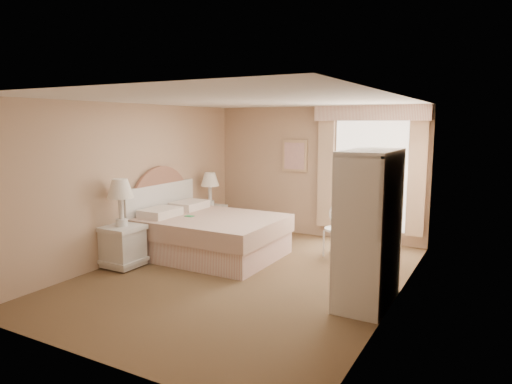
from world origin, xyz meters
The scene contains 9 objects.
room centered at (0.00, 0.00, 1.25)m, with size 4.21×5.51×2.51m.
window centered at (1.05, 2.65, 1.34)m, with size 2.05×0.22×2.51m.
framed_art centered at (-0.45, 2.71, 1.55)m, with size 0.52×0.04×0.62m.
bed centered at (-1.11, 0.60, 0.37)m, with size 2.24×1.76×1.56m.
nightstand_near centered at (-1.84, -0.56, 0.51)m, with size 0.55×0.55×1.34m.
nightstand_far centered at (-1.84, 1.80, 0.46)m, with size 0.50×0.50×1.22m.
round_table centered at (1.24, 1.88, 0.49)m, with size 0.70×0.70×0.74m.
cafe_chair centered at (0.83, 1.67, 0.51)m, with size 0.45×0.45×0.89m.
armoire centered at (1.81, -0.14, 0.78)m, with size 0.56×1.13×1.88m.
Camera 1 is at (3.19, -5.49, 2.19)m, focal length 32.00 mm.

